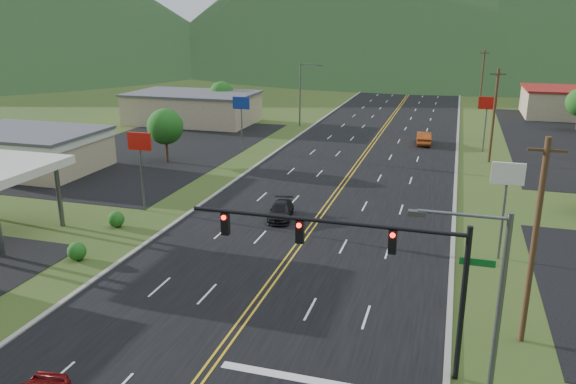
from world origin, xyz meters
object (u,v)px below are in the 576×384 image
(streetlight_east, at_px, (488,319))
(streetlight_west, at_px, (302,90))
(traffic_signal, at_px, (368,254))
(car_red_far, at_px, (424,138))
(car_dark_mid, at_px, (281,211))

(streetlight_east, height_order, streetlight_west, same)
(traffic_signal, distance_m, streetlight_east, 6.17)
(traffic_signal, height_order, car_red_far, traffic_signal)
(car_red_far, bearing_deg, traffic_signal, 85.72)
(traffic_signal, relative_size, car_red_far, 2.73)
(traffic_signal, distance_m, car_red_far, 48.35)
(streetlight_west, height_order, car_red_far, streetlight_west)
(streetlight_east, bearing_deg, streetlight_west, 110.86)
(car_dark_mid, height_order, car_red_far, car_red_far)
(streetlight_west, relative_size, car_red_far, 1.88)
(streetlight_west, bearing_deg, streetlight_east, -69.14)
(streetlight_east, relative_size, streetlight_west, 1.00)
(traffic_signal, height_order, streetlight_east, streetlight_east)
(traffic_signal, relative_size, car_dark_mid, 3.11)
(traffic_signal, bearing_deg, car_red_far, 90.45)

